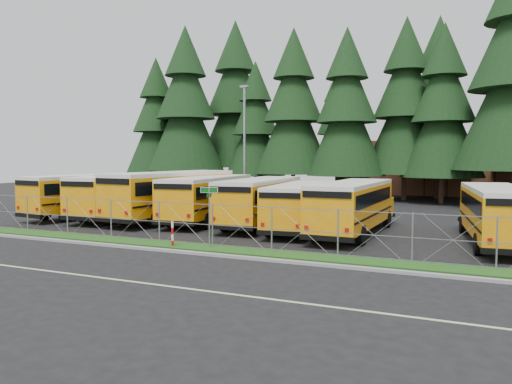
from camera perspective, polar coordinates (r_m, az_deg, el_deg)
ground at (r=24.02m, az=-1.71°, el=-5.98°), size 120.00×120.00×0.00m
curb at (r=21.32m, az=-5.40°, el=-7.11°), size 50.00×0.25×0.12m
grass_verge at (r=22.53m, az=-3.62°, el=-6.57°), size 50.00×1.40×0.06m
road_lane_line at (r=17.35m, az=-13.57°, el=-9.97°), size 50.00×0.12×0.01m
chainlink_fence at (r=22.98m, az=-2.82°, el=-3.91°), size 44.00×0.10×2.00m
brick_building at (r=61.42m, az=20.24°, el=2.67°), size 22.00×10.00×6.00m
bus_0 at (r=36.86m, az=-17.94°, el=-0.38°), size 4.17×11.48×2.94m
bus_1 at (r=35.24m, az=-14.28°, el=-0.49°), size 3.39×11.42×2.95m
bus_2 at (r=33.30m, az=-9.09°, el=-0.45°), size 4.04×12.46×3.21m
bus_3 at (r=32.26m, az=-5.21°, el=-0.82°), size 3.75×11.36×2.92m
bus_4 at (r=30.31m, az=0.74°, el=-1.17°), size 3.40×11.09×2.86m
bus_5 at (r=28.48m, az=5.16°, el=-1.72°), size 3.57×10.36×2.66m
bus_6 at (r=27.22m, az=11.14°, el=-1.84°), size 2.71×10.92×2.86m
bus_east at (r=26.25m, az=25.69°, el=-2.46°), size 3.79×10.83×2.78m
street_sign at (r=22.68m, az=-5.37°, el=-1.40°), size 0.84×0.55×2.81m
striped_bollard at (r=23.50m, az=-9.52°, el=-4.77°), size 0.11×0.11×1.20m
light_standard at (r=42.12m, az=-1.33°, el=5.82°), size 0.70×0.35×10.14m
conifer_0 at (r=59.57m, az=-11.29°, el=7.46°), size 7.09×7.09×15.67m
conifer_1 at (r=55.88m, az=-8.02°, el=9.17°), size 8.35×8.35×18.47m
conifer_2 at (r=54.92m, az=-0.06°, el=7.28°), size 6.60×6.60×14.60m
conifer_3 at (r=50.71m, az=4.31°, el=8.93°), size 7.71×7.71×17.05m
conifer_4 at (r=48.43m, az=10.30°, el=8.72°), size 7.41×7.41×16.39m
conifer_5 at (r=50.31m, az=16.72°, el=9.06°), size 7.91×7.91×17.49m
conifer_6 at (r=47.99m, az=20.60°, el=8.39°), size 7.28×7.28×16.09m
conifer_10 at (r=60.49m, az=-2.34°, el=9.70°), size 9.20×9.20×20.35m
conifer_11 at (r=58.01m, az=9.55°, el=7.20°), size 6.74×6.74×14.91m
conifer_12 at (r=53.75m, az=20.10°, el=9.03°), size 8.23×8.23×18.19m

